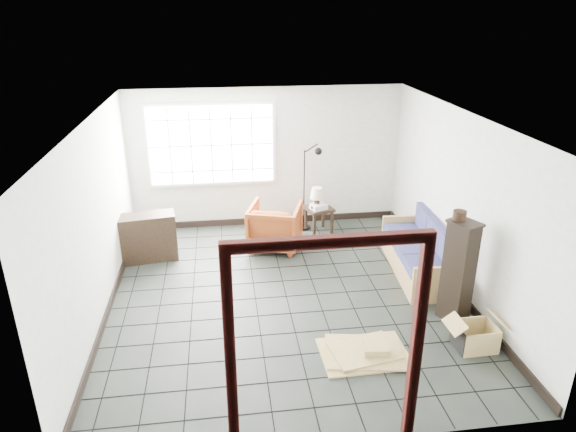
{
  "coord_description": "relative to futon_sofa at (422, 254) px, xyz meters",
  "views": [
    {
      "loc": [
        -0.84,
        -6.4,
        3.94
      ],
      "look_at": [
        0.07,
        0.3,
        1.14
      ],
      "focal_mm": 32.0,
      "sensor_mm": 36.0,
      "label": 1
    }
  ],
  "objects": [
    {
      "name": "ground",
      "position": [
        -2.21,
        -0.46,
        -0.31
      ],
      "size": [
        5.5,
        5.5,
        0.0
      ],
      "primitive_type": "plane",
      "color": "black",
      "rests_on": "ground"
    },
    {
      "name": "room_shell",
      "position": [
        -2.21,
        -0.43,
        1.37
      ],
      "size": [
        5.02,
        5.52,
        2.61
      ],
      "color": "#B3B7B0",
      "rests_on": "ground"
    },
    {
      "name": "window_panel",
      "position": [
        -3.21,
        2.24,
        1.29
      ],
      "size": [
        2.32,
        0.08,
        1.52
      ],
      "color": "silver",
      "rests_on": "ground"
    },
    {
      "name": "doorway_trim",
      "position": [
        -2.21,
        -3.16,
        1.07
      ],
      "size": [
        1.8,
        0.08,
        2.2
      ],
      "color": "#330D0B",
      "rests_on": "ground"
    },
    {
      "name": "futon_sofa",
      "position": [
        0.0,
        0.0,
        0.0
      ],
      "size": [
        0.87,
        1.96,
        0.85
      ],
      "rotation": [
        0.0,
        0.0,
        -0.08
      ],
      "color": "#A6894B",
      "rests_on": "ground"
    },
    {
      "name": "armchair",
      "position": [
        -2.18,
        1.21,
        0.13
      ],
      "size": [
        1.04,
        1.01,
        0.87
      ],
      "primitive_type": "imported",
      "rotation": [
        0.0,
        0.0,
        2.83
      ],
      "color": "maroon",
      "rests_on": "ground"
    },
    {
      "name": "side_table",
      "position": [
        -1.31,
        1.73,
        0.1
      ],
      "size": [
        0.55,
        0.55,
        0.49
      ],
      "rotation": [
        0.0,
        0.0,
        0.27
      ],
      "color": "black",
      "rests_on": "ground"
    },
    {
      "name": "table_lamp",
      "position": [
        -1.36,
        1.69,
        0.46
      ],
      "size": [
        0.34,
        0.34,
        0.4
      ],
      "rotation": [
        0.0,
        0.0,
        0.37
      ],
      "color": "black",
      "rests_on": "side_table"
    },
    {
      "name": "projector",
      "position": [
        -1.34,
        1.65,
        0.24
      ],
      "size": [
        0.33,
        0.29,
        0.1
      ],
      "rotation": [
        0.0,
        0.0,
        0.35
      ],
      "color": "silver",
      "rests_on": "side_table"
    },
    {
      "name": "floor_lamp",
      "position": [
        -1.44,
        1.93,
        0.56
      ],
      "size": [
        0.49,
        0.32,
        1.63
      ],
      "rotation": [
        0.0,
        0.0,
        0.32
      ],
      "color": "black",
      "rests_on": "ground"
    },
    {
      "name": "console_shelf",
      "position": [
        -4.36,
        1.03,
        0.09
      ],
      "size": [
        1.06,
        0.54,
        0.79
      ],
      "rotation": [
        0.0,
        0.0,
        0.15
      ],
      "color": "black",
      "rests_on": "ground"
    },
    {
      "name": "tall_shelf",
      "position": [
        -0.06,
        -1.31,
        0.42
      ],
      "size": [
        0.43,
        0.48,
        1.42
      ],
      "rotation": [
        0.0,
        0.0,
        0.44
      ],
      "color": "black",
      "rests_on": "ground"
    },
    {
      "name": "pot",
      "position": [
        -0.12,
        -1.25,
        1.18
      ],
      "size": [
        0.17,
        0.17,
        0.13
      ],
      "rotation": [
        0.0,
        0.0,
        -0.03
      ],
      "color": "black",
      "rests_on": "tall_shelf"
    },
    {
      "name": "open_box",
      "position": [
        -0.06,
        -1.95,
        -0.15
      ],
      "size": [
        0.77,
        0.4,
        0.43
      ],
      "rotation": [
        0.0,
        0.0,
        0.03
      ],
      "color": "olive",
      "rests_on": "ground"
    },
    {
      "name": "cardboard_pile",
      "position": [
        -1.43,
        -1.91,
        -0.27
      ],
      "size": [
        1.07,
        0.83,
        0.15
      ],
      "rotation": [
        0.0,
        0.0,
        -0.03
      ],
      "color": "olive",
      "rests_on": "ground"
    }
  ]
}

